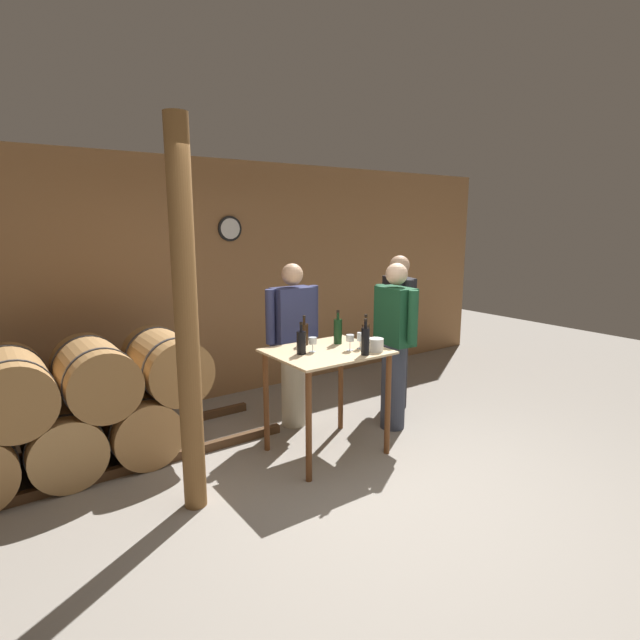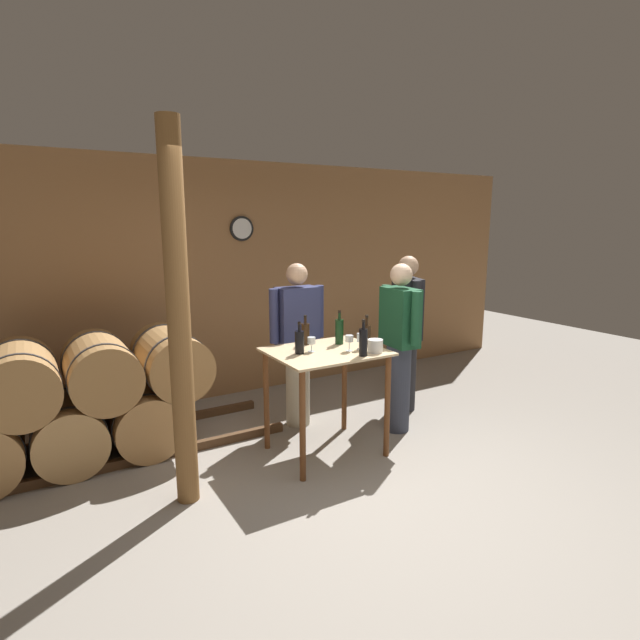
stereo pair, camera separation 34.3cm
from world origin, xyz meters
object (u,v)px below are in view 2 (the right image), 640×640
Objects in this scene: person_visitor_with_scarf at (297,341)px; wine_bottle_right at (339,331)px; wine_bottle_left at (305,333)px; wine_glass_near_right at (360,338)px; wine_bottle_center at (363,341)px; person_visitor_bearded at (399,344)px; wine_bottle_far_left at (299,342)px; wine_glass_near_left at (311,341)px; wine_glass_near_center at (349,339)px; wine_bottle_far_right at (367,335)px; wooden_post at (179,321)px; person_host at (406,330)px; ice_bucket at (375,346)px.

wine_bottle_right is at bearing -75.91° from person_visitor_with_scarf.
wine_bottle_left reaches higher than wine_glass_near_right.
wine_bottle_center is 1.01m from person_visitor_with_scarf.
person_visitor_bearded reaches higher than wine_bottle_center.
wine_bottle_far_left is 1.89× the size of wine_glass_near_right.
wine_glass_near_center is at bearing -26.59° from wine_glass_near_left.
wine_bottle_far_left is 0.17× the size of person_visitor_with_scarf.
person_visitor_bearded is at bearing 14.19° from wine_bottle_far_right.
wine_glass_near_right is 0.09× the size of person_visitor_with_scarf.
wine_glass_near_left is (0.12, 0.00, -0.01)m from wine_bottle_far_left.
wine_bottle_center reaches higher than wine_glass_near_center.
wine_glass_near_left is 0.71m from person_visitor_with_scarf.
wooden_post is 2.67m from person_host.
wine_glass_near_right is at bearing -16.22° from wine_bottle_far_left.
wine_bottle_right reaches higher than wine_glass_near_center.
wooden_post is 8.82× the size of wine_bottle_center.
person_visitor_bearded is at bearing 5.25° from wooden_post.
ice_bucket is (0.16, 0.04, -0.07)m from wine_bottle_center.
wine_glass_near_left is at bearing 169.60° from wine_bottle_far_right.
wine_glass_near_right is at bearing -151.72° from wine_bottle_far_right.
wine_bottle_right is 0.19× the size of person_visitor_with_scarf.
wine_bottle_left is at bearing 110.55° from wine_bottle_center.
person_visitor_with_scarf reaches higher than wine_glass_near_right.
wine_glass_near_center is 1.26m from person_host.
wine_bottle_right is 1.08× the size of wine_bottle_far_right.
wine_bottle_left is at bearing 124.49° from ice_bucket.
wine_bottle_far_left is 1.97× the size of wine_glass_near_center.
wine_bottle_far_right is (0.21, 0.24, -0.02)m from wine_bottle_center.
wooden_post is at bearing -177.38° from wine_bottle_far_right.
wine_bottle_far_right reaches higher than wine_bottle_left.
ice_bucket is (0.10, -0.40, -0.06)m from wine_bottle_right.
person_visitor_with_scarf is 0.99× the size of person_visitor_bearded.
person_host is (1.01, 0.57, -0.15)m from wine_glass_near_right.
wine_bottle_far_left is at bearing 171.79° from wine_bottle_far_right.
wine_glass_near_center is (0.29, -0.14, 0.01)m from wine_glass_near_left.
wine_bottle_far_right is (0.15, -0.20, -0.01)m from wine_bottle_right.
wine_bottle_far_left is 1.11m from person_visitor_bearded.
person_visitor_bearded is at bearing 13.91° from wine_glass_near_center.
person_host reaches higher than wine_bottle_center.
wine_glass_near_right is (0.32, -0.40, -0.00)m from wine_bottle_left.
wooden_post reaches higher than wine_glass_near_right.
wine_bottle_far_left is at bearing 160.78° from wine_glass_near_center.
wine_bottle_far_left reaches higher than wine_bottle_left.
wine_bottle_far_left is 0.76m from person_visitor_with_scarf.
person_visitor_with_scarf reaches higher than wine_glass_near_center.
wooden_post is 18.80× the size of wine_glass_near_right.
wooden_post is 8.82× the size of wine_bottle_right.
wooden_post is 1.21m from wine_glass_near_left.
person_visitor_with_scarf reaches higher than wine_bottle_far_right.
wine_bottle_left is (1.23, 0.42, -0.31)m from wooden_post.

